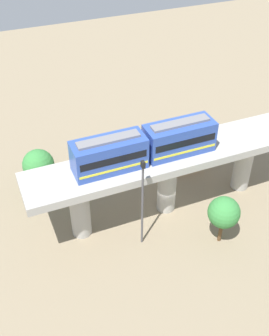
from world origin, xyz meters
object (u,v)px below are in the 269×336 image
(tree_mid_lot, at_px, (38,165))
(signal_post, at_px, (142,200))
(parked_car_white, at_px, (98,152))
(parked_car_orange, at_px, (183,161))
(train, at_px, (145,146))
(tree_far_corner, at_px, (224,213))

(tree_mid_lot, xyz_separation_m, signal_post, (11.36, 7.07, 2.00))
(parked_car_white, distance_m, tree_mid_lot, 8.70)
(parked_car_white, relative_size, parked_car_orange, 1.02)
(parked_car_orange, distance_m, signal_post, 13.80)
(train, height_order, signal_post, train)
(train, xyz_separation_m, signal_post, (3.40, -1.70, -3.23))
(tree_mid_lot, height_order, tree_far_corner, tree_far_corner)
(train, relative_size, parked_car_white, 3.12)
(train, bearing_deg, tree_far_corner, 40.90)
(tree_far_corner, bearing_deg, tree_mid_lot, -135.02)
(parked_car_orange, bearing_deg, signal_post, -47.82)
(train, distance_m, parked_car_white, 13.73)
(tree_mid_lot, bearing_deg, parked_car_orange, 82.19)
(parked_car_white, height_order, tree_mid_lot, tree_mid_lot)
(parked_car_white, height_order, parked_car_orange, same)
(tree_far_corner, bearing_deg, parked_car_orange, 168.78)
(parked_car_white, height_order, tree_far_corner, tree_far_corner)
(parked_car_white, bearing_deg, parked_car_orange, 62.93)
(parked_car_orange, bearing_deg, train, -55.31)
(tree_mid_lot, bearing_deg, signal_post, 31.89)
(train, height_order, tree_mid_lot, train)
(tree_mid_lot, bearing_deg, train, 47.75)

